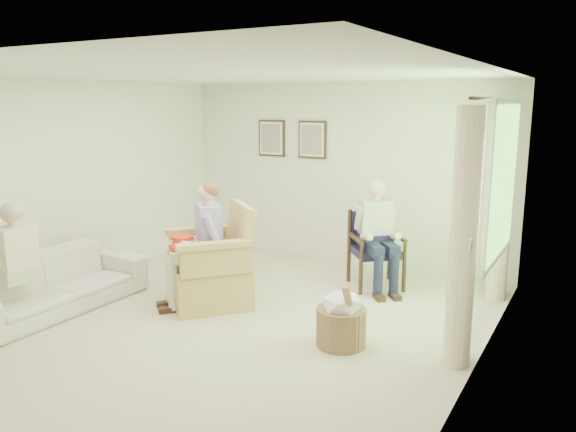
{
  "coord_description": "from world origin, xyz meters",
  "views": [
    {
      "loc": [
        3.36,
        -4.65,
        2.32
      ],
      "look_at": [
        0.25,
        0.77,
        1.05
      ],
      "focal_mm": 35.0,
      "sensor_mm": 36.0,
      "label": 1
    }
  ],
  "objects_px": {
    "person_dark": "(375,228)",
    "red_hat": "(183,243)",
    "wood_armchair": "(379,246)",
    "sofa": "(51,283)",
    "person_wicker": "(202,236)",
    "person_sofa": "(9,257)",
    "wicker_armchair": "(212,272)",
    "hatbox": "(342,318)"
  },
  "relations": [
    {
      "from": "wicker_armchair",
      "to": "wood_armchair",
      "type": "relative_size",
      "value": 1.24
    },
    {
      "from": "hatbox",
      "to": "wicker_armchair",
      "type": "bearing_deg",
      "value": 169.5
    },
    {
      "from": "red_hat",
      "to": "wicker_armchair",
      "type": "bearing_deg",
      "value": 59.58
    },
    {
      "from": "wood_armchair",
      "to": "person_sofa",
      "type": "height_order",
      "value": "person_sofa"
    },
    {
      "from": "person_sofa",
      "to": "wicker_armchair",
      "type": "bearing_deg",
      "value": 133.41
    },
    {
      "from": "wood_armchair",
      "to": "hatbox",
      "type": "distance_m",
      "value": 1.97
    },
    {
      "from": "sofa",
      "to": "person_sofa",
      "type": "bearing_deg",
      "value": 180.0
    },
    {
      "from": "wicker_armchair",
      "to": "person_sofa",
      "type": "relative_size",
      "value": 0.9
    },
    {
      "from": "wood_armchair",
      "to": "person_sofa",
      "type": "distance_m",
      "value": 4.28
    },
    {
      "from": "wicker_armchair",
      "to": "person_wicker",
      "type": "bearing_deg",
      "value": -49.09
    },
    {
      "from": "wood_armchair",
      "to": "person_sofa",
      "type": "xyz_separation_m",
      "value": [
        -2.86,
        -3.17,
        0.23
      ]
    },
    {
      "from": "wicker_armchair",
      "to": "wood_armchair",
      "type": "height_order",
      "value": "wicker_armchair"
    },
    {
      "from": "sofa",
      "to": "person_dark",
      "type": "distance_m",
      "value": 3.86
    },
    {
      "from": "person_dark",
      "to": "wicker_armchair",
      "type": "bearing_deg",
      "value": -175.6
    },
    {
      "from": "wicker_armchair",
      "to": "wood_armchair",
      "type": "distance_m",
      "value": 2.16
    },
    {
      "from": "wicker_armchair",
      "to": "hatbox",
      "type": "xyz_separation_m",
      "value": [
        1.82,
        -0.34,
        -0.09
      ]
    },
    {
      "from": "person_wicker",
      "to": "person_sofa",
      "type": "relative_size",
      "value": 1.09
    },
    {
      "from": "wood_armchair",
      "to": "hatbox",
      "type": "relative_size",
      "value": 1.32
    },
    {
      "from": "wicker_armchair",
      "to": "sofa",
      "type": "xyz_separation_m",
      "value": [
        -1.4,
        -1.12,
        -0.05
      ]
    },
    {
      "from": "sofa",
      "to": "person_dark",
      "type": "xyz_separation_m",
      "value": [
        2.86,
        2.55,
        0.47
      ]
    },
    {
      "from": "wood_armchair",
      "to": "sofa",
      "type": "xyz_separation_m",
      "value": [
        -2.86,
        -2.7,
        -0.19
      ]
    },
    {
      "from": "person_wicker",
      "to": "person_dark",
      "type": "relative_size",
      "value": 1.05
    },
    {
      "from": "sofa",
      "to": "red_hat",
      "type": "height_order",
      "value": "red_hat"
    },
    {
      "from": "hatbox",
      "to": "person_dark",
      "type": "bearing_deg",
      "value": 101.56
    },
    {
      "from": "sofa",
      "to": "person_sofa",
      "type": "distance_m",
      "value": 0.63
    },
    {
      "from": "wicker_armchair",
      "to": "wood_armchair",
      "type": "bearing_deg",
      "value": 88.3
    },
    {
      "from": "person_wicker",
      "to": "red_hat",
      "type": "bearing_deg",
      "value": -100.27
    },
    {
      "from": "sofa",
      "to": "person_wicker",
      "type": "bearing_deg",
      "value": -55.53
    },
    {
      "from": "hatbox",
      "to": "person_wicker",
      "type": "bearing_deg",
      "value": 174.22
    },
    {
      "from": "sofa",
      "to": "person_wicker",
      "type": "xyz_separation_m",
      "value": [
        1.4,
        0.96,
        0.52
      ]
    },
    {
      "from": "red_hat",
      "to": "hatbox",
      "type": "relative_size",
      "value": 0.44
    },
    {
      "from": "red_hat",
      "to": "hatbox",
      "type": "height_order",
      "value": "red_hat"
    },
    {
      "from": "person_wicker",
      "to": "red_hat",
      "type": "xyz_separation_m",
      "value": [
        -0.17,
        -0.14,
        -0.08
      ]
    },
    {
      "from": "red_hat",
      "to": "person_sofa",
      "type": "bearing_deg",
      "value": -133.64
    },
    {
      "from": "person_dark",
      "to": "red_hat",
      "type": "distance_m",
      "value": 2.37
    },
    {
      "from": "wood_armchair",
      "to": "hatbox",
      "type": "bearing_deg",
      "value": -119.39
    },
    {
      "from": "wicker_armchair",
      "to": "person_sofa",
      "type": "xyz_separation_m",
      "value": [
        -1.4,
        -1.58,
        0.37
      ]
    },
    {
      "from": "wicker_armchair",
      "to": "red_hat",
      "type": "height_order",
      "value": "wicker_armchair"
    },
    {
      "from": "person_wicker",
      "to": "wicker_armchair",
      "type": "bearing_deg",
      "value": 130.91
    },
    {
      "from": "person_dark",
      "to": "red_hat",
      "type": "xyz_separation_m",
      "value": [
        -1.63,
        -1.72,
        -0.03
      ]
    },
    {
      "from": "person_wicker",
      "to": "person_sofa",
      "type": "height_order",
      "value": "person_wicker"
    },
    {
      "from": "wicker_armchair",
      "to": "sofa",
      "type": "bearing_deg",
      "value": -100.58
    }
  ]
}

